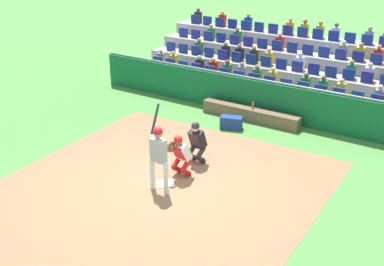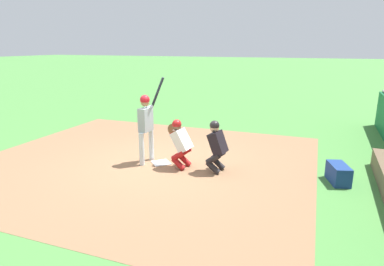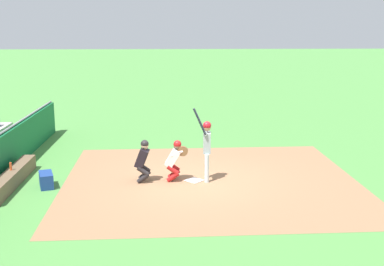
{
  "view_description": "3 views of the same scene",
  "coord_description": "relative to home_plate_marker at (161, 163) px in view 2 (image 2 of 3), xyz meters",
  "views": [
    {
      "loc": [
        -6.85,
        9.23,
        6.46
      ],
      "look_at": [
        -0.28,
        -0.85,
        1.25
      ],
      "focal_mm": 45.89,
      "sensor_mm": 36.0,
      "label": 1
    },
    {
      "loc": [
        -7.35,
        -3.87,
        3.03
      ],
      "look_at": [
        0.02,
        -0.88,
        0.91
      ],
      "focal_mm": 30.97,
      "sensor_mm": 36.0,
      "label": 2
    },
    {
      "loc": [
        14.12,
        -0.64,
        4.62
      ],
      "look_at": [
        -0.42,
        -0.05,
        1.39
      ],
      "focal_mm": 45.98,
      "sensor_mm": 36.0,
      "label": 3
    }
  ],
  "objects": [
    {
      "name": "ground_plane",
      "position": [
        0.0,
        0.0,
        -0.02
      ],
      "size": [
        160.0,
        160.0,
        0.0
      ],
      "primitive_type": "plane",
      "color": "#49873E"
    },
    {
      "name": "infield_dirt_patch",
      "position": [
        0.0,
        0.5,
        -0.01
      ],
      "size": [
        8.17,
        8.97,
        0.01
      ],
      "primitive_type": "cube",
      "rotation": [
        0.0,
        0.0,
        0.03
      ],
      "color": "#8D6647",
      "rests_on": "ground_plane"
    },
    {
      "name": "home_plate_marker",
      "position": [
        0.0,
        0.0,
        0.0
      ],
      "size": [
        0.62,
        0.62,
        0.02
      ],
      "primitive_type": "cube",
      "rotation": [
        0.0,
        0.0,
        0.79
      ],
      "color": "white",
      "rests_on": "infield_dirt_patch"
    },
    {
      "name": "batter_at_plate",
      "position": [
        -0.06,
        0.37,
        1.11
      ],
      "size": [
        0.6,
        0.56,
        2.25
      ],
      "color": "silver",
      "rests_on": "ground_plane"
    },
    {
      "name": "catcher_crouching",
      "position": [
        -0.06,
        -0.59,
        0.69
      ],
      "size": [
        0.49,
        0.71,
        1.26
      ],
      "color": "#B1191A",
      "rests_on": "ground_plane"
    },
    {
      "name": "home_plate_umpire",
      "position": [
        0.0,
        -1.52,
        0.69
      ],
      "size": [
        0.49,
        0.49,
        1.3
      ],
      "color": "black",
      "rests_on": "ground_plane"
    },
    {
      "name": "equipment_duffel_bag",
      "position": [
        0.39,
        -4.31,
        0.2
      ],
      "size": [
        0.8,
        0.57,
        0.42
      ],
      "primitive_type": "cube",
      "rotation": [
        0.0,
        0.0,
        0.32
      ],
      "color": "navy",
      "rests_on": "ground_plane"
    }
  ]
}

